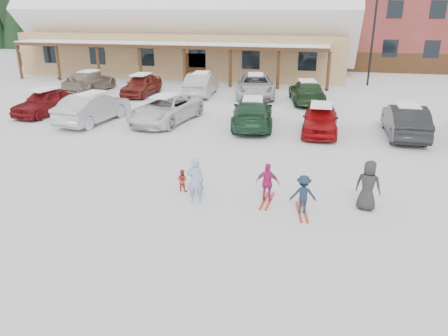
% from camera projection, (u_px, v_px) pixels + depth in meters
% --- Properties ---
extents(ground, '(160.00, 160.00, 0.00)m').
position_uv_depth(ground, '(208.00, 208.00, 13.54)').
color(ground, white).
rests_on(ground, ground).
extents(day_lodge, '(29.12, 12.50, 10.38)m').
position_uv_depth(day_lodge, '(188.00, 27.00, 39.51)').
color(day_lodge, tan).
rests_on(day_lodge, ground).
extents(lamp_post, '(0.50, 0.25, 6.80)m').
position_uv_depth(lamp_post, '(373.00, 34.00, 32.56)').
color(lamp_post, black).
rests_on(lamp_post, ground).
extents(conifer_0, '(4.40, 4.40, 10.20)m').
position_uv_depth(conifer_0, '(33.00, 7.00, 44.20)').
color(conifer_0, black).
rests_on(conifer_0, ground).
extents(conifer_3, '(3.96, 3.96, 9.18)m').
position_uv_depth(conifer_3, '(352.00, 11.00, 50.72)').
color(conifer_3, black).
rests_on(conifer_3, ground).
extents(adult_skier, '(0.61, 0.48, 1.50)m').
position_uv_depth(adult_skier, '(195.00, 181.00, 13.71)').
color(adult_skier, '#8DA3C5').
rests_on(adult_skier, ground).
extents(toddler_red, '(0.42, 0.35, 0.78)m').
position_uv_depth(toddler_red, '(182.00, 180.00, 14.69)').
color(toddler_red, '#BA3429').
rests_on(toddler_red, ground).
extents(child_navy, '(0.85, 0.57, 1.22)m').
position_uv_depth(child_navy, '(303.00, 194.00, 13.05)').
color(child_navy, '#182638').
rests_on(child_navy, ground).
extents(skis_child_navy, '(0.42, 1.41, 0.03)m').
position_uv_depth(skis_child_navy, '(302.00, 212.00, 13.26)').
color(skis_child_navy, '#AE3818').
rests_on(skis_child_navy, ground).
extents(child_magenta, '(0.78, 0.37, 1.29)m').
position_uv_depth(child_magenta, '(268.00, 183.00, 13.80)').
color(child_magenta, '#B62169').
rests_on(child_magenta, ground).
extents(skis_child_magenta, '(0.30, 1.41, 0.03)m').
position_uv_depth(skis_child_magenta, '(267.00, 201.00, 14.02)').
color(skis_child_magenta, '#AE3818').
rests_on(skis_child_magenta, ground).
extents(bystander_dark, '(0.89, 0.72, 1.58)m').
position_uv_depth(bystander_dark, '(368.00, 186.00, 13.23)').
color(bystander_dark, '#2A2A2D').
rests_on(bystander_dark, ground).
extents(parked_car_0, '(2.35, 4.46, 1.45)m').
position_uv_depth(parked_car_0, '(45.00, 102.00, 24.83)').
color(parked_car_0, maroon).
rests_on(parked_car_0, ground).
extents(parked_car_1, '(2.32, 4.95, 1.57)m').
position_uv_depth(parked_car_1, '(93.00, 108.00, 23.11)').
color(parked_car_1, '#ABABB0').
rests_on(parked_car_1, ground).
extents(parked_car_2, '(3.23, 5.48, 1.43)m').
position_uv_depth(parked_car_2, '(166.00, 109.00, 23.18)').
color(parked_car_2, white).
rests_on(parked_car_2, ground).
extents(parked_car_3, '(2.65, 5.22, 1.45)m').
position_uv_depth(parked_car_3, '(253.00, 113.00, 22.33)').
color(parked_car_3, '#1B3F27').
rests_on(parked_car_3, ground).
extents(parked_car_4, '(1.69, 4.16, 1.41)m').
position_uv_depth(parked_car_4, '(320.00, 119.00, 21.20)').
color(parked_car_4, '#9B0A0E').
rests_on(parked_car_4, ground).
extents(parked_car_5, '(1.66, 4.67, 1.53)m').
position_uv_depth(parked_car_5, '(405.00, 121.00, 20.63)').
color(parked_car_5, black).
rests_on(parked_car_5, ground).
extents(parked_car_7, '(2.18, 5.12, 1.47)m').
position_uv_depth(parked_car_7, '(90.00, 82.00, 31.19)').
color(parked_car_7, gray).
rests_on(parked_car_7, ground).
extents(parked_car_8, '(1.80, 4.27, 1.44)m').
position_uv_depth(parked_car_8, '(141.00, 85.00, 30.06)').
color(parked_car_8, maroon).
rests_on(parked_car_8, ground).
extents(parked_car_9, '(1.92, 4.80, 1.55)m').
position_uv_depth(parked_car_9, '(201.00, 84.00, 30.03)').
color(parked_car_9, '#A5A6A9').
rests_on(parked_car_9, ground).
extents(parked_car_10, '(3.34, 5.78, 1.51)m').
position_uv_depth(parked_car_10, '(255.00, 85.00, 29.62)').
color(parked_car_10, '#BCBCBC').
rests_on(parked_car_10, ground).
extents(parked_car_11, '(2.76, 5.08, 1.40)m').
position_uv_depth(parked_car_11, '(307.00, 92.00, 27.79)').
color(parked_car_11, '#1D391C').
rests_on(parked_car_11, ground).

